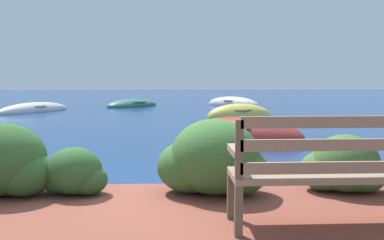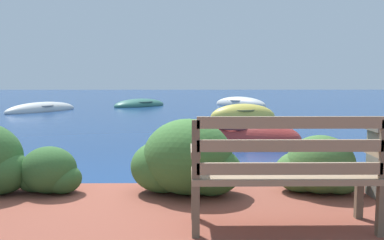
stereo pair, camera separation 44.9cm
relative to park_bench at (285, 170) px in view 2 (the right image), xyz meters
The scene contains 11 objects.
ground_plane 2.15m from the park_bench, 132.72° to the left, with size 80.00×80.00×0.00m.
park_bench is the anchor object (origin of this frame).
hedge_clump_centre 2.51m from the park_bench, 153.69° to the left, with size 0.72×0.52×0.49m.
hedge_clump_right 1.32m from the park_bench, 126.64° to the left, with size 1.16×0.83×0.79m.
hedge_clump_far_right 1.25m from the park_bench, 60.35° to the left, with size 0.90×0.65×0.61m.
rowboat_nearest 6.39m from the park_bench, 85.96° to the left, with size 3.06×2.57×0.89m.
rowboat_mid 11.12m from the park_bench, 84.23° to the left, with size 2.34×1.24×0.89m.
rowboat_far 15.67m from the park_bench, 115.42° to the left, with size 2.61×3.35×0.67m.
rowboat_outer 17.35m from the park_bench, 100.11° to the left, with size 2.91×2.87×0.63m.
rowboat_distant 17.27m from the park_bench, 84.07° to the left, with size 2.74×2.72×0.78m.
mooring_buoy 4.25m from the park_bench, 103.17° to the left, with size 0.48×0.48×0.43m.
Camera 2 is at (0.60, -4.81, 1.45)m, focal length 40.00 mm.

